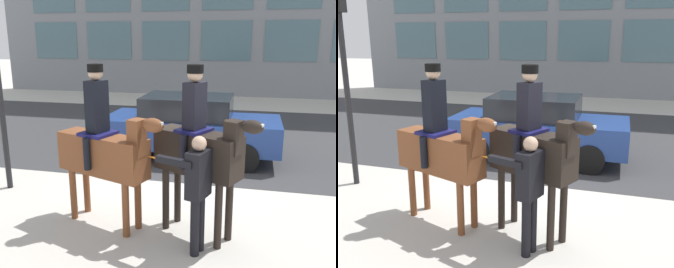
% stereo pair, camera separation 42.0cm
% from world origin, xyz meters
% --- Properties ---
extents(ground_plane, '(80.00, 80.00, 0.00)m').
position_xyz_m(ground_plane, '(0.00, 0.00, 0.00)').
color(ground_plane, beige).
extents(road_surface, '(24.97, 8.50, 0.01)m').
position_xyz_m(road_surface, '(0.00, 4.75, 0.00)').
color(road_surface, '#38383A').
rests_on(road_surface, ground_plane).
extents(mounted_horse_lead, '(1.92, 0.94, 2.59)m').
position_xyz_m(mounted_horse_lead, '(-0.71, -1.49, 1.28)').
color(mounted_horse_lead, brown).
rests_on(mounted_horse_lead, ground_plane).
extents(mounted_horse_companion, '(1.65, 1.01, 2.60)m').
position_xyz_m(mounted_horse_companion, '(0.78, -1.50, 1.38)').
color(mounted_horse_companion, black).
rests_on(mounted_horse_companion, ground_plane).
extents(pedestrian_bystander, '(0.91, 0.45, 1.71)m').
position_xyz_m(pedestrian_bystander, '(0.84, -2.01, 1.01)').
color(pedestrian_bystander, black).
rests_on(pedestrian_bystander, ground_plane).
extents(street_car_near_lane, '(4.31, 1.82, 1.58)m').
position_xyz_m(street_car_near_lane, '(0.02, 2.29, 0.82)').
color(street_car_near_lane, navy).
rests_on(street_car_near_lane, ground_plane).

